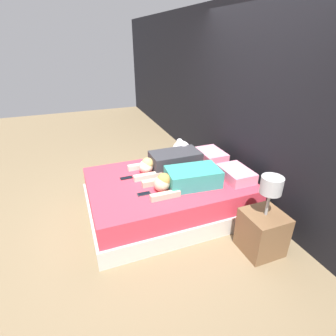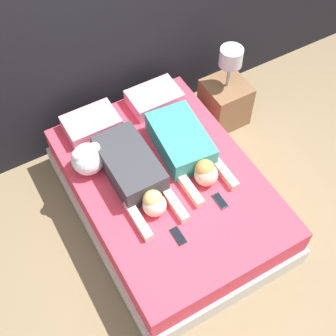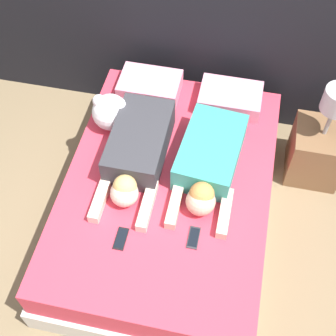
{
  "view_description": "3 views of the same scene",
  "coord_description": "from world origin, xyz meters",
  "px_view_note": "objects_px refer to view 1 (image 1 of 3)",
  "views": [
    {
      "loc": [
        2.75,
        -1.06,
        2.12
      ],
      "look_at": [
        0.0,
        0.0,
        0.65
      ],
      "focal_mm": 28.0,
      "sensor_mm": 36.0,
      "label": 1
    },
    {
      "loc": [
        -1.09,
        -1.9,
        3.67
      ],
      "look_at": [
        0.0,
        0.0,
        0.65
      ],
      "focal_mm": 50.0,
      "sensor_mm": 36.0,
      "label": 2
    },
    {
      "loc": [
        0.38,
        -1.77,
        3.16
      ],
      "look_at": [
        0.0,
        0.0,
        0.65
      ],
      "focal_mm": 50.0,
      "sensor_mm": 36.0,
      "label": 3
    }
  ],
  "objects_px": {
    "person_left": "(170,161)",
    "cell_phone_left": "(126,178)",
    "pillow_head_left": "(211,155)",
    "cell_phone_right": "(144,194)",
    "bed": "(168,195)",
    "plush_toy": "(181,149)",
    "nightstand": "(263,228)",
    "person_right": "(186,178)",
    "pillow_head_right": "(236,174)"
  },
  "relations": [
    {
      "from": "person_right",
      "to": "cell_phone_left",
      "type": "relative_size",
      "value": 5.91
    },
    {
      "from": "person_right",
      "to": "cell_phone_left",
      "type": "bearing_deg",
      "value": -125.32
    },
    {
      "from": "pillow_head_right",
      "to": "person_left",
      "type": "distance_m",
      "value": 0.89
    },
    {
      "from": "pillow_head_left",
      "to": "pillow_head_right",
      "type": "height_order",
      "value": "same"
    },
    {
      "from": "plush_toy",
      "to": "cell_phone_right",
      "type": "bearing_deg",
      "value": -46.45
    },
    {
      "from": "pillow_head_left",
      "to": "bed",
      "type": "bearing_deg",
      "value": -68.5
    },
    {
      "from": "bed",
      "to": "cell_phone_left",
      "type": "distance_m",
      "value": 0.59
    },
    {
      "from": "cell_phone_right",
      "to": "nightstand",
      "type": "height_order",
      "value": "nightstand"
    },
    {
      "from": "person_right",
      "to": "nightstand",
      "type": "height_order",
      "value": "nightstand"
    },
    {
      "from": "pillow_head_left",
      "to": "cell_phone_right",
      "type": "bearing_deg",
      "value": -64.67
    },
    {
      "from": "person_right",
      "to": "person_left",
      "type": "bearing_deg",
      "value": -177.89
    },
    {
      "from": "bed",
      "to": "person_left",
      "type": "xyz_separation_m",
      "value": [
        -0.25,
        0.12,
        0.37
      ]
    },
    {
      "from": "cell_phone_left",
      "to": "plush_toy",
      "type": "bearing_deg",
      "value": 109.37
    },
    {
      "from": "pillow_head_left",
      "to": "cell_phone_right",
      "type": "xyz_separation_m",
      "value": [
        0.57,
        -1.2,
        -0.06
      ]
    },
    {
      "from": "pillow_head_right",
      "to": "cell_phone_right",
      "type": "bearing_deg",
      "value": -93.13
    },
    {
      "from": "person_right",
      "to": "cell_phone_right",
      "type": "xyz_separation_m",
      "value": [
        -0.0,
        -0.53,
        -0.1
      ]
    },
    {
      "from": "cell_phone_left",
      "to": "plush_toy",
      "type": "relative_size",
      "value": 0.55
    },
    {
      "from": "bed",
      "to": "person_right",
      "type": "xyz_separation_m",
      "value": [
        0.25,
        0.14,
        0.36
      ]
    },
    {
      "from": "pillow_head_right",
      "to": "plush_toy",
      "type": "xyz_separation_m",
      "value": [
        -0.83,
        -0.39,
        0.07
      ]
    },
    {
      "from": "nightstand",
      "to": "person_right",
      "type": "bearing_deg",
      "value": -145.78
    },
    {
      "from": "pillow_head_right",
      "to": "cell_phone_right",
      "type": "height_order",
      "value": "pillow_head_right"
    },
    {
      "from": "pillow_head_left",
      "to": "plush_toy",
      "type": "xyz_separation_m",
      "value": [
        -0.2,
        -0.39,
        0.07
      ]
    },
    {
      "from": "cell_phone_left",
      "to": "bed",
      "type": "bearing_deg",
      "value": 68.4
    },
    {
      "from": "pillow_head_right",
      "to": "person_left",
      "type": "height_order",
      "value": "person_left"
    },
    {
      "from": "pillow_head_right",
      "to": "nightstand",
      "type": "relative_size",
      "value": 0.51
    },
    {
      "from": "cell_phone_left",
      "to": "cell_phone_right",
      "type": "relative_size",
      "value": 1.0
    },
    {
      "from": "bed",
      "to": "person_right",
      "type": "height_order",
      "value": "person_right"
    },
    {
      "from": "cell_phone_left",
      "to": "cell_phone_right",
      "type": "xyz_separation_m",
      "value": [
        0.45,
        0.1,
        0.0
      ]
    },
    {
      "from": "pillow_head_left",
      "to": "cell_phone_left",
      "type": "xyz_separation_m",
      "value": [
        0.12,
        -1.3,
        -0.06
      ]
    },
    {
      "from": "pillow_head_right",
      "to": "cell_phone_right",
      "type": "xyz_separation_m",
      "value": [
        -0.07,
        -1.2,
        -0.06
      ]
    },
    {
      "from": "pillow_head_right",
      "to": "cell_phone_right",
      "type": "relative_size",
      "value": 2.98
    },
    {
      "from": "plush_toy",
      "to": "nightstand",
      "type": "relative_size",
      "value": 0.31
    },
    {
      "from": "pillow_head_left",
      "to": "pillow_head_right",
      "type": "xyz_separation_m",
      "value": [
        0.63,
        0.0,
        0.0
      ]
    },
    {
      "from": "pillow_head_right",
      "to": "cell_phone_left",
      "type": "relative_size",
      "value": 2.98
    },
    {
      "from": "person_left",
      "to": "cell_phone_left",
      "type": "relative_size",
      "value": 6.1
    },
    {
      "from": "pillow_head_left",
      "to": "person_left",
      "type": "relative_size",
      "value": 0.49
    },
    {
      "from": "pillow_head_right",
      "to": "person_right",
      "type": "bearing_deg",
      "value": -95.44
    },
    {
      "from": "cell_phone_left",
      "to": "cell_phone_right",
      "type": "height_order",
      "value": "same"
    },
    {
      "from": "cell_phone_right",
      "to": "bed",
      "type": "bearing_deg",
      "value": 122.38
    },
    {
      "from": "pillow_head_left",
      "to": "cell_phone_left",
      "type": "relative_size",
      "value": 2.98
    },
    {
      "from": "plush_toy",
      "to": "nightstand",
      "type": "distance_m",
      "value": 1.63
    },
    {
      "from": "person_left",
      "to": "cell_phone_left",
      "type": "distance_m",
      "value": 0.63
    },
    {
      "from": "person_right",
      "to": "plush_toy",
      "type": "height_order",
      "value": "plush_toy"
    },
    {
      "from": "person_left",
      "to": "cell_phone_right",
      "type": "bearing_deg",
      "value": -46.05
    },
    {
      "from": "plush_toy",
      "to": "cell_phone_left",
      "type": "bearing_deg",
      "value": -70.63
    },
    {
      "from": "person_left",
      "to": "person_right",
      "type": "bearing_deg",
      "value": 2.11
    },
    {
      "from": "person_right",
      "to": "pillow_head_left",
      "type": "bearing_deg",
      "value": 130.53
    },
    {
      "from": "cell_phone_left",
      "to": "pillow_head_right",
      "type": "bearing_deg",
      "value": 68.46
    },
    {
      "from": "bed",
      "to": "person_right",
      "type": "distance_m",
      "value": 0.46
    },
    {
      "from": "cell_phone_right",
      "to": "nightstand",
      "type": "distance_m",
      "value": 1.36
    }
  ]
}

